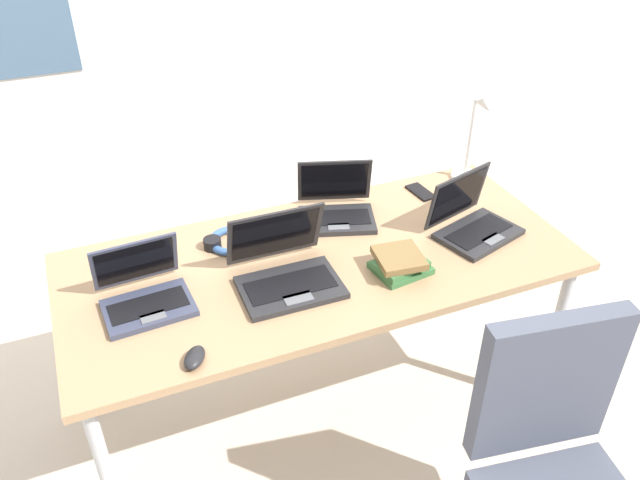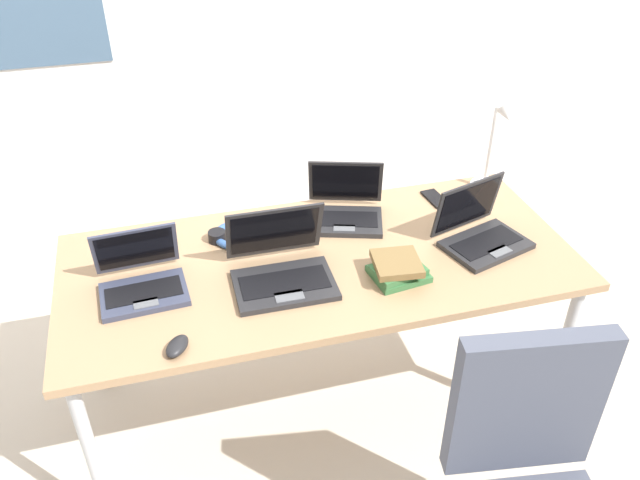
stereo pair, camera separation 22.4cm
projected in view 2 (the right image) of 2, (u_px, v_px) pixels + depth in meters
name	position (u px, v px, depth m)	size (l,w,h in m)	color
ground_plane	(320.00, 402.00, 2.71)	(12.00, 12.00, 0.00)	#B7AD9E
wall_back	(253.00, 14.00, 2.85)	(6.00, 0.13, 2.60)	silver
desk	(320.00, 271.00, 2.32)	(1.80, 0.80, 0.74)	#9E7A56
desk_lamp	(495.00, 148.00, 2.58)	(0.12, 0.18, 0.40)	white
laptop_back_left	(141.00, 280.00, 2.12)	(0.29, 0.27, 0.20)	#33384C
laptop_back_right	(345.00, 209.00, 2.49)	(0.35, 0.32, 0.21)	#232326
laptop_front_left	(480.00, 232.00, 2.35)	(0.35, 0.32, 0.22)	#232326
laptop_mid_desk	(281.00, 268.00, 2.17)	(0.34, 0.31, 0.24)	#232326
computer_mouse	(177.00, 346.00, 1.90)	(0.06, 0.10, 0.03)	black
cell_phone	(435.00, 199.00, 2.62)	(0.06, 0.14, 0.01)	black
headphones	(237.00, 234.00, 2.39)	(0.21, 0.18, 0.04)	#335999
book_stack	(398.00, 269.00, 2.18)	(0.20, 0.18, 0.07)	#336638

